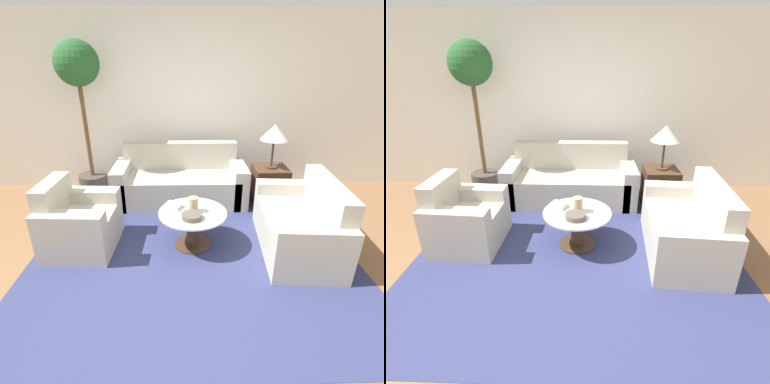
# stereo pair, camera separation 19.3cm
# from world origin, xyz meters

# --- Properties ---
(ground_plane) EXTENTS (14.00, 14.00, 0.00)m
(ground_plane) POSITION_xyz_m (0.00, 0.00, 0.00)
(ground_plane) COLOR brown
(wall_back) EXTENTS (10.00, 0.06, 2.60)m
(wall_back) POSITION_xyz_m (0.00, 2.64, 1.30)
(wall_back) COLOR white
(wall_back) RESTS_ON ground_plane
(rug) EXTENTS (3.45, 3.28, 0.01)m
(rug) POSITION_xyz_m (0.15, 0.79, 0.00)
(rug) COLOR navy
(rug) RESTS_ON ground_plane
(sofa_main) EXTENTS (1.88, 0.77, 0.83)m
(sofa_main) POSITION_xyz_m (0.00, 2.00, 0.28)
(sofa_main) COLOR #B2AD9E
(sofa_main) RESTS_ON ground_plane
(armchair) EXTENTS (0.75, 0.84, 0.79)m
(armchair) POSITION_xyz_m (-1.13, 0.80, 0.28)
(armchair) COLOR #B2AD9E
(armchair) RESTS_ON ground_plane
(loveseat) EXTENTS (0.83, 1.35, 0.81)m
(loveseat) POSITION_xyz_m (1.35, 0.70, 0.28)
(loveseat) COLOR #B2AD9E
(loveseat) RESTS_ON ground_plane
(coffee_table) EXTENTS (0.75, 0.75, 0.42)m
(coffee_table) POSITION_xyz_m (0.15, 0.79, 0.27)
(coffee_table) COLOR #422D1E
(coffee_table) RESTS_ON ground_plane
(side_table) EXTENTS (0.46, 0.46, 0.56)m
(side_table) POSITION_xyz_m (1.28, 1.84, 0.28)
(side_table) COLOR #422D1E
(side_table) RESTS_ON ground_plane
(table_lamp) EXTENTS (0.38, 0.38, 0.60)m
(table_lamp) POSITION_xyz_m (1.28, 1.84, 1.04)
(table_lamp) COLOR #422D1E
(table_lamp) RESTS_ON side_table
(potted_plant) EXTENTS (0.59, 0.59, 2.19)m
(potted_plant) POSITION_xyz_m (-1.33, 2.18, 1.49)
(potted_plant) COLOR #3D3833
(potted_plant) RESTS_ON ground_plane
(vase) EXTENTS (0.11, 0.11, 0.17)m
(vase) POSITION_xyz_m (0.15, 0.80, 0.51)
(vase) COLOR tan
(vase) RESTS_ON coffee_table
(bowl) EXTENTS (0.22, 0.22, 0.06)m
(bowl) POSITION_xyz_m (0.13, 0.64, 0.45)
(bowl) COLOR brown
(bowl) RESTS_ON coffee_table
(book_stack) EXTENTS (0.22, 0.20, 0.05)m
(book_stack) POSITION_xyz_m (-0.07, 0.90, 0.45)
(book_stack) COLOR beige
(book_stack) RESTS_ON coffee_table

